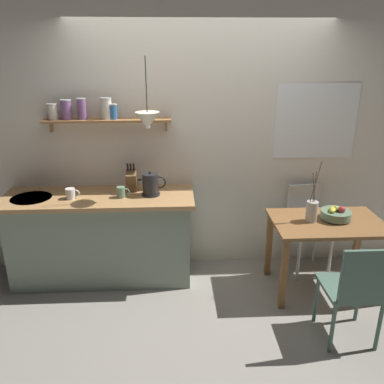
# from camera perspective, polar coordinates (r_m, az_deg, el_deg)

# --- Properties ---
(ground_plane) EXTENTS (14.00, 14.00, 0.00)m
(ground_plane) POSITION_cam_1_polar(r_m,az_deg,el_deg) (4.02, 1.66, -14.06)
(ground_plane) COLOR gray
(back_wall) EXTENTS (6.80, 0.11, 2.70)m
(back_wall) POSITION_cam_1_polar(r_m,az_deg,el_deg) (4.09, 4.02, 7.32)
(back_wall) COLOR silver
(back_wall) RESTS_ON ground_plane
(kitchen_counter) EXTENTS (1.83, 0.63, 0.91)m
(kitchen_counter) POSITION_cam_1_polar(r_m,az_deg,el_deg) (4.11, -12.78, -6.30)
(kitchen_counter) COLOR gray
(kitchen_counter) RESTS_ON ground_plane
(wall_shelf) EXTENTS (1.20, 0.20, 0.33)m
(wall_shelf) POSITION_cam_1_polar(r_m,az_deg,el_deg) (3.91, -13.95, 10.75)
(wall_shelf) COLOR #9E6B3D
(dining_table) EXTENTS (1.03, 0.67, 0.73)m
(dining_table) POSITION_cam_1_polar(r_m,az_deg,el_deg) (3.97, 18.66, -5.52)
(dining_table) COLOR brown
(dining_table) RESTS_ON ground_plane
(dining_chair_near) EXTENTS (0.43, 0.43, 0.90)m
(dining_chair_near) POSITION_cam_1_polar(r_m,az_deg,el_deg) (3.40, 22.30, -12.55)
(dining_chair_near) COLOR #4C6B5B
(dining_chair_near) RESTS_ON ground_plane
(dining_chair_far) EXTENTS (0.45, 0.44, 0.91)m
(dining_chair_far) POSITION_cam_1_polar(r_m,az_deg,el_deg) (4.34, 16.07, -4.33)
(dining_chair_far) COLOR silver
(dining_chair_far) RESTS_ON ground_plane
(fruit_bowl) EXTENTS (0.28, 0.28, 0.14)m
(fruit_bowl) POSITION_cam_1_polar(r_m,az_deg,el_deg) (3.97, 19.86, -2.96)
(fruit_bowl) COLOR slate
(fruit_bowl) RESTS_ON dining_table
(twig_vase) EXTENTS (0.11, 0.11, 0.57)m
(twig_vase) POSITION_cam_1_polar(r_m,az_deg,el_deg) (3.84, 16.75, -2.57)
(twig_vase) COLOR #B7B2A8
(twig_vase) RESTS_ON dining_table
(electric_kettle) EXTENTS (0.26, 0.18, 0.24)m
(electric_kettle) POSITION_cam_1_polar(r_m,az_deg,el_deg) (3.82, -5.90, 1.08)
(electric_kettle) COLOR black
(electric_kettle) RESTS_ON kitchen_counter
(knife_block) EXTENTS (0.10, 0.18, 0.29)m
(knife_block) POSITION_cam_1_polar(r_m,az_deg,el_deg) (3.94, -8.62, 1.68)
(knife_block) COLOR brown
(knife_block) RESTS_ON kitchen_counter
(coffee_mug_by_sink) EXTENTS (0.13, 0.09, 0.10)m
(coffee_mug_by_sink) POSITION_cam_1_polar(r_m,az_deg,el_deg) (3.89, -16.93, -0.21)
(coffee_mug_by_sink) COLOR white
(coffee_mug_by_sink) RESTS_ON kitchen_counter
(coffee_mug_spare) EXTENTS (0.12, 0.08, 0.10)m
(coffee_mug_spare) POSITION_cam_1_polar(r_m,az_deg,el_deg) (3.81, -10.06, -0.02)
(coffee_mug_spare) COLOR slate
(coffee_mug_spare) RESTS_ON kitchen_counter
(pendant_lamp) EXTENTS (0.22, 0.22, 0.61)m
(pendant_lamp) POSITION_cam_1_polar(r_m,az_deg,el_deg) (3.56, -6.38, 10.13)
(pendant_lamp) COLOR black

